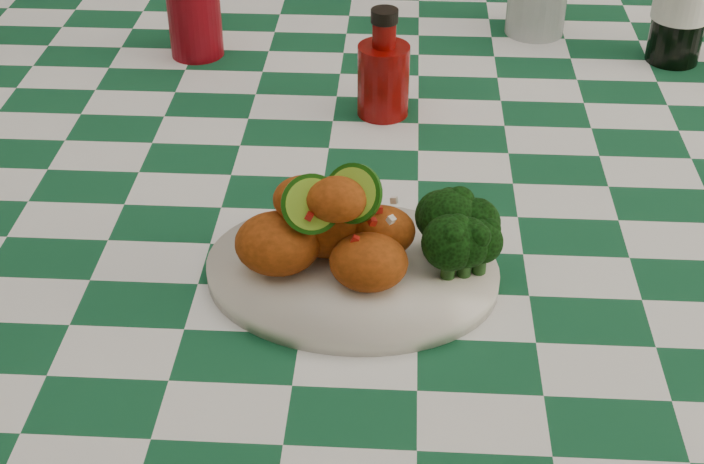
# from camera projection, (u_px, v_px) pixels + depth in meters

# --- Properties ---
(dining_table) EXTENTS (1.66, 1.06, 0.79)m
(dining_table) POSITION_uv_depth(u_px,v_px,m) (407.00, 399.00, 1.34)
(dining_table) COLOR #124B2B
(dining_table) RESTS_ON ground
(plate) EXTENTS (0.29, 0.24, 0.02)m
(plate) POSITION_uv_depth(u_px,v_px,m) (352.00, 272.00, 0.91)
(plate) COLOR silver
(plate) RESTS_ON dining_table
(fried_chicken_pile) EXTENTS (0.15, 0.11, 0.09)m
(fried_chicken_pile) POSITION_uv_depth(u_px,v_px,m) (338.00, 222.00, 0.88)
(fried_chicken_pile) COLOR #AA4210
(fried_chicken_pile) RESTS_ON plate
(broccoli_side) EXTENTS (0.09, 0.09, 0.07)m
(broccoli_side) POSITION_uv_depth(u_px,v_px,m) (461.00, 232.00, 0.90)
(broccoli_side) COLOR black
(broccoli_side) RESTS_ON plate
(red_tumbler) EXTENTS (0.09, 0.09, 0.12)m
(red_tumbler) POSITION_uv_depth(u_px,v_px,m) (194.00, 11.00, 1.30)
(red_tumbler) COLOR maroon
(red_tumbler) RESTS_ON dining_table
(ketchup_bottle) EXTENTS (0.07, 0.07, 0.13)m
(ketchup_bottle) POSITION_uv_depth(u_px,v_px,m) (384.00, 63.00, 1.15)
(ketchup_bottle) COLOR #700705
(ketchup_bottle) RESTS_ON dining_table
(wooden_chair_left) EXTENTS (0.51, 0.52, 0.85)m
(wooden_chair_left) POSITION_uv_depth(u_px,v_px,m) (232.00, 128.00, 1.91)
(wooden_chair_left) COLOR #472814
(wooden_chair_left) RESTS_ON ground
(wooden_chair_right) EXTENTS (0.44, 0.45, 0.85)m
(wooden_chair_right) POSITION_uv_depth(u_px,v_px,m) (615.00, 139.00, 1.87)
(wooden_chair_right) COLOR #472814
(wooden_chair_right) RESTS_ON ground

